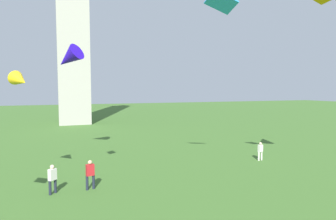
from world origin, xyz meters
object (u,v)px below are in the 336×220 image
Objects in this scene: person_0 at (52,177)px; person_1 at (90,173)px; person_2 at (260,150)px; kite_flying_4 at (69,58)px; kite_flying_2 at (221,2)px; kite_flying_3 at (20,80)px.

person_1 reaches higher than person_0.
person_1 is 1.15× the size of person_2.
kite_flying_4 is at bearing -32.08° from person_2.
kite_flying_2 is (7.78, -1.86, 10.31)m from person_1.
person_2 is 18.76m from kite_flying_3.
kite_flying_4 is (-0.73, 8.17, 7.60)m from person_1.
person_0 is at bearing 167.49° from person_1.
kite_flying_2 is at bearing 84.17° from kite_flying_4.
kite_flying_4 is (-8.51, 10.03, -2.71)m from kite_flying_2.
kite_flying_3 is at bearing 143.93° from person_1.
kite_flying_2 is at bearing 127.26° from person_0.
kite_flying_4 reaches higher than kite_flying_3.
person_2 is at bearing 111.05° from kite_flying_4.
person_0 is at bearing -77.72° from kite_flying_3.
person_0 is 0.59× the size of kite_flying_4.
person_0 is 11.24m from kite_flying_4.
kite_flying_2 is 1.06× the size of kite_flying_3.
person_1 is at bearing 48.97° from kite_flying_4.
kite_flying_4 is (-14.88, 6.26, 7.73)m from person_2.
kite_flying_2 reaches higher than person_2.
kite_flying_3 is (-1.64, 1.67, 5.58)m from person_0.
person_0 is 6.05m from kite_flying_3.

